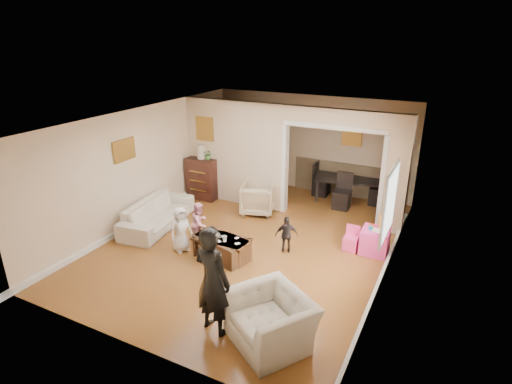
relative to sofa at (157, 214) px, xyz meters
The scene contains 27 objects.
floor 2.28m from the sofa, ahead, with size 7.00×7.00×0.00m, color #995927.
partition_left 2.47m from the sofa, 67.56° to the left, with size 2.75×0.18×2.60m, color beige.
partition_right 5.25m from the sofa, 23.92° to the left, with size 0.55×0.18×2.60m, color beige.
partition_header 4.47m from the sofa, 32.06° to the left, with size 2.22×0.18×0.35m, color beige.
window_pane 5.12m from the sofa, ahead, with size 0.03×0.95×1.10m, color white.
framed_art_partition 2.52m from the sofa, 88.89° to the left, with size 0.45×0.03×0.55m, color brown.
framed_art_sofa_wall 1.60m from the sofa, 146.75° to the right, with size 0.03×0.55×0.40m, color brown.
framed_art_alcove 5.20m from the sofa, 48.18° to the left, with size 0.45×0.03×0.55m, color brown.
sofa is the anchor object (origin of this frame).
armchair_back 2.38m from the sofa, 45.36° to the left, with size 0.76×0.79×0.71m, color tan.
armchair_front 4.47m from the sofa, 30.34° to the right, with size 1.12×0.98×0.73m, color silver.
dresser 1.92m from the sofa, 91.24° to the left, with size 0.79×0.44×1.09m, color #371610.
table_lamp 2.13m from the sofa, 91.24° to the left, with size 0.22×0.22×0.36m, color beige.
potted_plant 2.12m from the sofa, 85.22° to the left, with size 0.25×0.22×0.28m, color #3E6D30.
coffee_table 2.08m from the sofa, 14.77° to the right, with size 1.10×0.55×0.41m, color #3B2312.
coffee_cup 2.19m from the sofa, 15.37° to the right, with size 0.09×0.09×0.09m, color silver.
play_table 4.73m from the sofa, 12.00° to the left, with size 0.52×0.52×0.50m, color #FF43A9.
cereal_box 4.89m from the sofa, 12.86° to the left, with size 0.20×0.07×0.30m, color gold.
cyan_cup 4.63m from the sofa, 11.65° to the left, with size 0.08×0.08×0.08m, color #29B3D1.
toy_block 4.65m from the sofa, 13.76° to the left, with size 0.08×0.06×0.05m, color red.
play_bowl 4.76m from the sofa, 10.46° to the left, with size 0.22×0.22×0.05m, color white.
dining_table 4.91m from the sofa, 45.74° to the left, with size 1.76×0.98×0.62m, color black.
adult_person 3.88m from the sofa, 38.53° to the right, with size 0.61×0.40×1.68m, color black.
child_kneel_a 1.35m from the sofa, 30.41° to the right, with size 0.46×0.30×0.94m, color silver.
child_kneel_b 1.34m from the sofa, ahead, with size 0.44×0.34×0.90m, color pink.
child_toddler 3.07m from the sofa, ahead, with size 0.45×0.19×0.77m, color black.
craft_papers 2.10m from the sofa, 14.37° to the right, with size 0.82×0.41×0.00m.
Camera 1 is at (3.57, -6.86, 4.13)m, focal length 29.02 mm.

